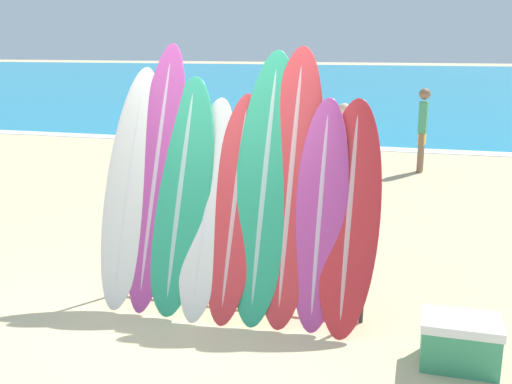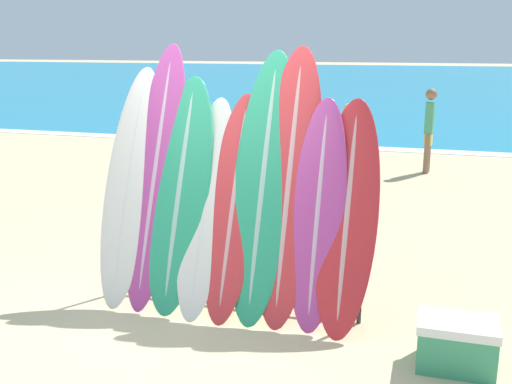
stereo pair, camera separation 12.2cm
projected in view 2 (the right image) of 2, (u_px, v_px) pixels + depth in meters
The scene contains 15 objects.
ground_plane at pixel (189, 315), 5.66m from camera, with size 160.00×160.00×0.00m, color #CCB789.
ocean_water at pixel (407, 80), 42.02m from camera, with size 120.00×60.00×0.01m.
surfboard_rack at pixel (232, 258), 5.72m from camera, with size 2.49×0.04×0.94m.
surfboard_slot_0 at pixel (130, 185), 5.92m from camera, with size 0.53×1.03×2.28m.
surfboard_slot_1 at pixel (156, 174), 5.86m from camera, with size 0.51×1.10×2.51m.
surfboard_slot_2 at pixel (180, 193), 5.76m from camera, with size 0.60×0.99×2.20m.
surfboard_slot_3 at pixel (206, 206), 5.68m from camera, with size 0.49×1.00×1.99m.
surfboard_slot_4 at pixel (233, 206), 5.61m from camera, with size 0.50×1.00×2.04m.
surfboard_slot_5 at pixel (263, 184), 5.55m from camera, with size 0.58×1.08×2.45m.
surfboard_slot_6 at pixel (289, 184), 5.49m from camera, with size 0.57×1.04×2.49m.
surfboard_slot_7 at pixel (318, 213), 5.36m from camera, with size 0.49×0.80×2.03m.
surfboard_slot_8 at pixel (347, 216), 5.30m from camera, with size 0.55×0.93×2.02m.
person_near_water at pixel (347, 147), 9.79m from camera, with size 0.26×0.21×1.56m.
person_mid_beach at pixel (429, 127), 11.70m from camera, with size 0.22×0.28×1.66m.
cooler_box at pixel (456, 344), 4.69m from camera, with size 0.61×0.42×0.40m.
Camera 2 is at (2.11, -4.81, 2.49)m, focal length 42.00 mm.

